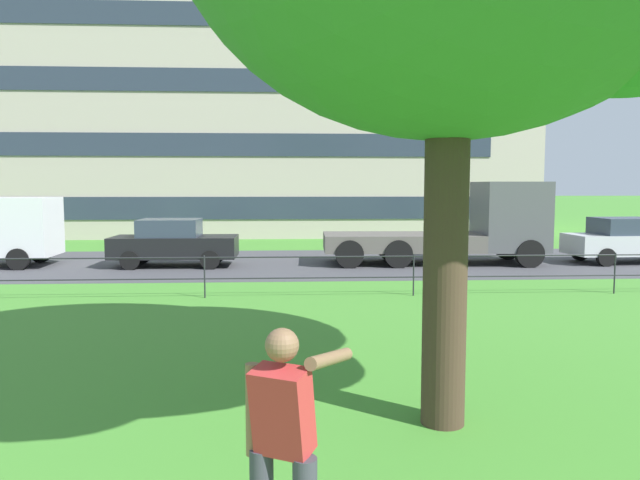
% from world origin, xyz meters
% --- Properties ---
extents(street_strip, '(80.00, 7.97, 0.01)m').
position_xyz_m(street_strip, '(0.00, 19.24, 0.00)').
color(street_strip, '#424247').
rests_on(street_strip, ground).
extents(park_fence, '(39.60, 0.04, 1.00)m').
position_xyz_m(park_fence, '(0.00, 13.04, 0.67)').
color(park_fence, '#232328').
rests_on(park_fence, ground).
extents(person_thrower, '(0.75, 0.70, 1.72)m').
position_xyz_m(person_thrower, '(1.90, 2.80, 0.93)').
color(person_thrower, '#383842').
rests_on(person_thrower, ground).
extents(car_black_far_left, '(4.01, 1.83, 1.54)m').
position_xyz_m(car_black_far_left, '(-1.75, 18.66, 0.78)').
color(car_black_far_left, black).
rests_on(car_black_far_left, ground).
extents(flatbed_truck_far_right, '(7.37, 2.64, 2.75)m').
position_xyz_m(flatbed_truck_far_right, '(7.95, 18.84, 1.22)').
color(flatbed_truck_far_right, '#4C4C51').
rests_on(flatbed_truck_far_right, ground).
extents(car_silver_right, '(4.06, 1.92, 1.54)m').
position_xyz_m(car_silver_right, '(13.46, 18.66, 0.78)').
color(car_silver_right, '#B7BABF').
rests_on(car_silver_right, ground).
extents(apartment_building_background, '(34.84, 13.59, 12.63)m').
position_xyz_m(apartment_building_background, '(-2.52, 35.10, 6.32)').
color(apartment_building_background, '#ADA393').
rests_on(apartment_building_background, ground).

